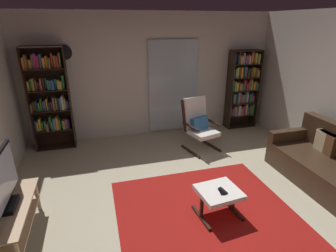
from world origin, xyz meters
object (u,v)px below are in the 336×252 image
(tv_stand, at_px, (10,220))
(bookshelf_near_tv, at_px, (50,97))
(lounge_armchair, at_px, (199,123))
(ottoman, at_px, (219,194))
(leather_sofa, at_px, (328,165))
(television, at_px, (1,185))
(tv_remote, at_px, (223,191))
(cell_phone, at_px, (222,192))
(wall_clock, at_px, (64,52))
(bookshelf_near_sofa, at_px, (242,87))

(tv_stand, xyz_separation_m, bookshelf_near_tv, (0.22, 2.56, 0.74))
(lounge_armchair, xyz_separation_m, ottoman, (-0.50, -1.95, -0.22))
(leather_sofa, bearing_deg, television, -179.89)
(tv_stand, relative_size, television, 1.14)
(bookshelf_near_tv, distance_m, leather_sofa, 4.99)
(tv_remote, xyz_separation_m, cell_phone, (-0.02, -0.01, -0.00))
(bookshelf_near_tv, bearing_deg, cell_phone, -51.16)
(tv_stand, xyz_separation_m, cell_phone, (2.49, -0.27, 0.08))
(tv_stand, xyz_separation_m, lounge_armchair, (2.97, 1.74, 0.23))
(television, distance_m, leather_sofa, 4.48)
(leather_sofa, relative_size, cell_phone, 12.42)
(tv_remote, relative_size, wall_clock, 0.50)
(tv_stand, height_order, television, television)
(bookshelf_near_tv, distance_m, tv_remote, 3.68)
(tv_remote, height_order, wall_clock, wall_clock)
(television, relative_size, wall_clock, 3.46)
(bookshelf_near_sofa, xyz_separation_m, ottoman, (-1.91, -2.81, -0.66))
(television, xyz_separation_m, tv_remote, (2.51, -0.27, -0.37))
(ottoman, distance_m, wall_clock, 3.82)
(tv_stand, height_order, ottoman, tv_stand)
(bookshelf_near_tv, distance_m, ottoman, 3.65)
(leather_sofa, distance_m, tv_remote, 1.96)
(tv_stand, relative_size, wall_clock, 3.96)
(tv_stand, xyz_separation_m, bookshelf_near_sofa, (4.38, 2.59, 0.67))
(bookshelf_near_sofa, xyz_separation_m, lounge_armchair, (-1.41, -0.86, -0.44))
(tv_stand, distance_m, tv_remote, 2.53)
(tv_stand, xyz_separation_m, television, (0.00, 0.02, 0.46))
(cell_phone, bearing_deg, leather_sofa, 14.30)
(ottoman, distance_m, tv_remote, 0.09)
(lounge_armchair, bearing_deg, leather_sofa, -49.12)
(tv_stand, distance_m, ottoman, 2.48)
(television, xyz_separation_m, leather_sofa, (4.45, 0.01, -0.45))
(bookshelf_near_tv, relative_size, wall_clock, 6.87)
(television, xyz_separation_m, lounge_armchair, (2.97, 1.72, -0.23))
(ottoman, bearing_deg, leather_sofa, 6.98)
(bookshelf_near_sofa, relative_size, cell_phone, 12.90)
(lounge_armchair, bearing_deg, ottoman, -104.37)
(ottoman, bearing_deg, television, 174.60)
(lounge_armchair, bearing_deg, cell_phone, -103.54)
(bookshelf_near_sofa, distance_m, lounge_armchair, 1.70)
(tv_remote, bearing_deg, lounge_armchair, 66.19)
(bookshelf_near_sofa, bearing_deg, lounge_armchair, -148.69)
(ottoman, bearing_deg, lounge_armchair, 75.63)
(tv_stand, xyz_separation_m, wall_clock, (0.57, 2.73, 1.54))
(tv_stand, relative_size, leather_sofa, 0.66)
(leather_sofa, bearing_deg, cell_phone, -171.55)
(tv_stand, height_order, lounge_armchair, lounge_armchair)
(television, xyz_separation_m, ottoman, (2.47, -0.23, -0.44))
(tv_remote, bearing_deg, tv_stand, 163.52)
(tv_remote, bearing_deg, ottoman, 126.29)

